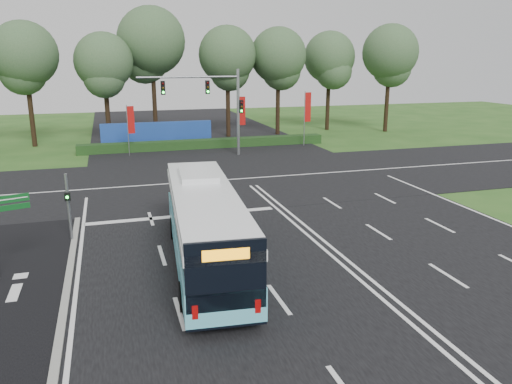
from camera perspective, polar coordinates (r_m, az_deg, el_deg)
ground at (r=22.36m, az=6.43°, el=-5.46°), size 120.00×120.00×0.00m
road_main at (r=22.35m, az=6.43°, el=-5.42°), size 20.00×120.00×0.04m
road_cross at (r=33.24m, az=-1.62°, el=1.49°), size 120.00×14.00×0.05m
kerb_strip at (r=18.06m, az=-20.94°, el=-11.37°), size 0.25×18.00×0.12m
city_bus at (r=19.20m, az=-5.87°, el=-3.78°), size 3.28×11.39×3.22m
pedestrian_signal at (r=22.93m, az=-20.64°, el=-1.44°), size 0.26×0.40×3.06m
street_sign at (r=19.85m, az=-27.21°, el=-2.75°), size 1.35×0.48×3.60m
banner_flag_left at (r=42.33m, az=-14.18°, el=7.68°), size 0.60×0.19×4.16m
banner_flag_mid at (r=44.68m, az=-1.76°, el=8.89°), size 0.66×0.27×4.67m
banner_flag_right at (r=46.21m, az=5.84°, el=9.24°), size 0.71×0.24×4.96m
traffic_light_gantry at (r=40.76m, az=-4.54°, el=10.56°), size 8.41×0.28×7.00m
hedge at (r=45.13m, az=-5.77°, el=5.50°), size 22.00×1.20×0.80m
blue_hoarding at (r=46.91m, az=-11.21°, el=6.52°), size 10.00×0.30×2.20m
eucalyptus_row at (r=50.61m, az=-7.23°, el=15.51°), size 48.03×9.26×12.78m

